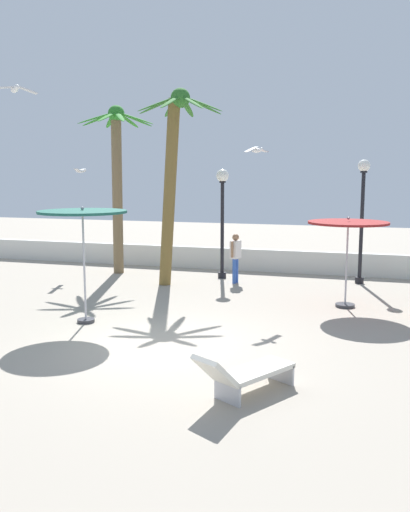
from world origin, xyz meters
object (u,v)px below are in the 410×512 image
Objects in this scene: lounge_chair_1 at (245,373)px; seagull_0 at (257,150)px; guest_0 at (236,253)px; palm_tree_1 at (173,167)px; patio_umbrella_1 at (348,230)px; lamp_post_0 at (362,205)px; palm_tree_0 at (117,171)px; lamp_post_1 at (222,206)px; seagull_2 at (15,89)px; seagull_1 at (81,171)px; patio_umbrella_0 at (83,219)px.

lounge_chair_1 is 1.95× the size of seagull_0.
guest_0 is 3.98m from seagull_0.
palm_tree_1 is at bearing 157.56° from seagull_0.
patio_umbrella_1 reaches higher than guest_0.
patio_umbrella_1 is 1.27× the size of lounge_chair_1.
patio_umbrella_1 is at bearing -94.79° from lamp_post_0.
palm_tree_0 is 3.08× the size of lounge_chair_1.
patio_umbrella_1 is 1.50× the size of guest_0.
seagull_0 is at bearing -22.44° from palm_tree_1.
lamp_post_0 is 10.42m from lounge_chair_1.
lamp_post_1 reaches higher than guest_0.
seagull_2 reaches higher than lounge_chair_1.
guest_0 is at bearing 26.36° from palm_tree_1.
lamp_post_0 is at bearing 49.07° from seagull_0.
seagull_1 is (-7.12, 2.97, -0.53)m from seagull_0.
patio_umbrella_1 is 3.49m from lamp_post_0.
palm_tree_1 is at bearing 84.29° from patio_umbrella_0.
patio_umbrella_0 is 2.83× the size of seagull_0.
palm_tree_1 is 1.54× the size of lamp_post_0.
seagull_2 is (-2.81, -7.37, 4.25)m from guest_0.
patio_umbrella_0 is 7.67m from seagull_1.
seagull_0 is at bearing 46.97° from patio_umbrella_0.
patio_umbrella_1 is 5.84m from palm_tree_1.
palm_tree_0 reaches higher than seagull_0.
patio_umbrella_1 is at bearing -32.91° from guest_0.
seagull_1 reaches higher than patio_umbrella_1.
seagull_0 is at bearing 174.81° from patio_umbrella_1.
patio_umbrella_0 is 0.45× the size of palm_tree_1.
lamp_post_0 is at bearing 85.21° from patio_umbrella_1.
guest_0 is 1.97× the size of seagull_2.
guest_0 is at bearing -163.90° from lamp_post_0.
palm_tree_0 is at bearing -8.87° from seagull_1.
guest_0 is at bearing 147.09° from patio_umbrella_1.
seagull_2 is at bearing -110.88° from guest_0.
patio_umbrella_0 reaches higher than lounge_chair_1.
lamp_post_0 is at bearing 3.41° from palm_tree_0.
lamp_post_1 is at bearing 75.58° from patio_umbrella_0.
seagull_2 is (-0.51, -1.64, 2.73)m from patio_umbrella_0.
patio_umbrella_0 is 0.47× the size of palm_tree_0.
guest_0 is 8.95m from seagull_2.
lounge_chair_1 is at bearing -17.22° from seagull_2.
seagull_0 reaches higher than lamp_post_1.
seagull_2 is (-6.40, -5.04, 3.14)m from patio_umbrella_1.
seagull_2 is (-5.15, 1.60, 4.83)m from lounge_chair_1.
lamp_post_1 is (3.81, 0.09, -1.16)m from palm_tree_0.
lamp_post_0 is 4.33m from guest_0.
lamp_post_1 reaches higher than lounge_chair_1.
lamp_post_0 is (5.70, 2.02, -1.22)m from palm_tree_1.
seagull_2 is at bearing 162.78° from lounge_chair_1.
seagull_2 is at bearing -107.39° from patio_umbrella_0.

